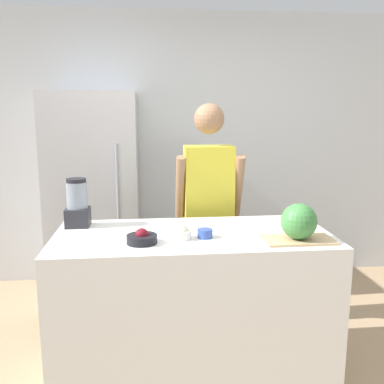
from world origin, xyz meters
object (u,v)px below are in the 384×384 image
(refrigerator, at_px, (95,197))
(bowl_cream, at_px, (181,233))
(watermelon, at_px, (299,221))
(person, at_px, (208,213))
(blender, at_px, (77,204))
(bowl_cherries, at_px, (142,238))
(bowl_small_blue, at_px, (205,233))

(refrigerator, bearing_deg, bowl_cream, -64.92)
(refrigerator, height_order, bowl_cream, refrigerator)
(refrigerator, height_order, watermelon, refrigerator)
(watermelon, bearing_deg, refrigerator, 131.01)
(person, xyz_separation_m, blender, (-0.91, -0.40, 0.18))
(person, bearing_deg, blender, -156.16)
(person, height_order, bowl_cherries, person)
(bowl_cherries, distance_m, bowl_cream, 0.23)
(watermelon, bearing_deg, blender, 160.55)
(person, height_order, blender, person)
(person, relative_size, bowl_cherries, 10.01)
(bowl_small_blue, relative_size, blender, 0.29)
(person, relative_size, bowl_small_blue, 19.22)
(blender, bearing_deg, watermelon, -19.45)
(watermelon, bearing_deg, bowl_cream, 170.56)
(bowl_cream, bearing_deg, blender, 151.34)
(person, bearing_deg, refrigerator, 144.54)
(watermelon, xyz_separation_m, bowl_small_blue, (-0.52, 0.12, -0.09))
(blender, bearing_deg, bowl_cream, -28.66)
(bowl_cream, bearing_deg, watermelon, -9.44)
(bowl_cream, bearing_deg, refrigerator, 115.08)
(refrigerator, relative_size, watermelon, 8.84)
(bowl_cherries, relative_size, bowl_cream, 1.49)
(refrigerator, distance_m, bowl_small_blue, 1.62)
(bowl_cherries, distance_m, bowl_small_blue, 0.38)
(refrigerator, bearing_deg, person, -35.46)
(watermelon, xyz_separation_m, bowl_cherries, (-0.89, 0.05, -0.09))
(refrigerator, bearing_deg, bowl_small_blue, -60.18)
(refrigerator, distance_m, watermelon, 2.03)
(watermelon, height_order, bowl_cream, watermelon)
(refrigerator, distance_m, blender, 1.08)
(bowl_small_blue, distance_m, blender, 0.86)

